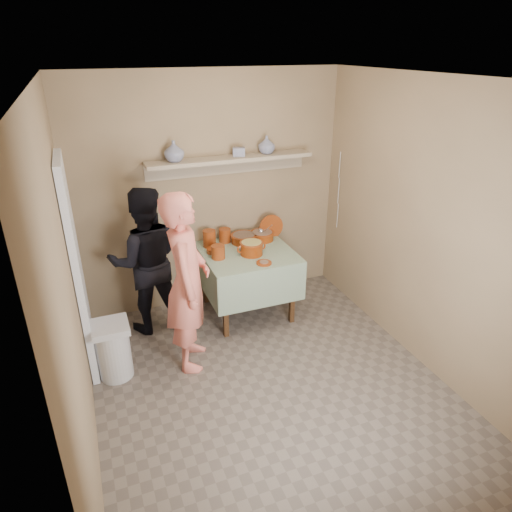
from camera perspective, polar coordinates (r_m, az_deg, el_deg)
name	(u,v)px	position (r m, az deg, el deg)	size (l,w,h in m)	color
ground	(271,386)	(4.28, 1.85, -15.99)	(3.50, 3.50, 0.00)	#685C52
tile_panel	(78,270)	(4.31, -21.40, -1.64)	(0.06, 0.70, 2.00)	silver
plate_stack_a	(209,238)	(5.06, -5.85, 2.19)	(0.14, 0.14, 0.19)	maroon
plate_stack_b	(225,235)	(5.17, -3.92, 2.58)	(0.13, 0.13, 0.16)	maroon
bowl_stack	(218,252)	(4.78, -4.76, 0.51)	(0.14, 0.14, 0.14)	maroon
empty_bowl	(214,250)	(4.94, -5.27, 0.70)	(0.16, 0.16, 0.05)	maroon
propped_lid	(271,227)	(5.30, 1.92, 3.68)	(0.28, 0.28, 0.02)	maroon
vase_right	(267,145)	(5.08, 1.34, 13.74)	(0.18, 0.18, 0.19)	navy
vase_left	(174,151)	(4.78, -10.21, 12.77)	(0.20, 0.20, 0.21)	navy
ceramic_box	(239,152)	(4.96, -2.15, 12.87)	(0.13, 0.09, 0.09)	navy
person_cook	(187,283)	(4.16, -8.57, -3.32)	(0.62, 0.41, 1.71)	#EF7867
person_helper	(146,261)	(4.81, -13.58, -0.64)	(0.76, 0.59, 1.57)	black
room_shell	(274,219)	(3.45, 2.21, 4.65)	(3.04, 3.54, 2.62)	#947B5B
serving_table	(247,261)	(5.01, -1.14, -0.63)	(0.97, 0.97, 0.76)	#4C2D16
cazuela_meat_a	(244,238)	(5.15, -1.55, 2.30)	(0.30, 0.30, 0.10)	#6D2307
cazuela_meat_b	(262,235)	(5.22, 0.78, 2.63)	(0.28, 0.28, 0.10)	#6D2307
ladle	(261,231)	(5.20, 0.68, 3.15)	(0.08, 0.26, 0.19)	silver
cazuela_rice	(251,247)	(4.85, -0.57, 1.12)	(0.33, 0.25, 0.14)	#6D2307
front_plate	(264,263)	(4.67, 1.00, -0.85)	(0.16, 0.16, 0.03)	maroon
wall_shelf	(230,161)	(4.98, -3.30, 11.81)	(1.80, 0.25, 0.21)	tan
trash_bin	(114,350)	(4.42, -17.36, -11.15)	(0.32, 0.32, 0.56)	silver
electrical_cord	(339,191)	(5.46, 10.28, 8.03)	(0.01, 0.05, 0.90)	silver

